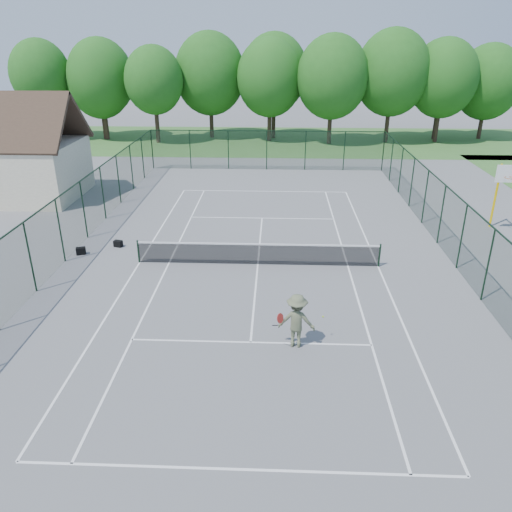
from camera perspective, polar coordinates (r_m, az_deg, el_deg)
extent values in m
plane|color=slate|center=(22.91, 0.21, -0.96)|extent=(140.00, 140.00, 0.00)
cube|color=#417632|center=(51.70, 1.52, 13.06)|extent=(80.00, 16.00, 0.01)
cube|color=white|center=(34.07, 0.98, 7.41)|extent=(10.97, 0.08, 0.01)
cube|color=white|center=(13.10, -1.96, -23.19)|extent=(10.97, 0.08, 0.01)
cube|color=white|center=(28.85, 0.70, 4.36)|extent=(8.23, 0.08, 0.01)
cube|color=white|center=(17.31, -0.62, -9.83)|extent=(8.23, 0.08, 0.01)
cube|color=white|center=(23.38, 13.77, -1.16)|extent=(0.08, 23.77, 0.01)
cube|color=white|center=(23.74, -13.14, -0.70)|extent=(0.08, 23.77, 0.01)
cube|color=white|center=(23.14, 10.45, -1.12)|extent=(0.08, 23.77, 0.01)
cube|color=white|center=(23.42, -9.91, -0.77)|extent=(0.08, 23.77, 0.01)
cube|color=white|center=(22.91, 0.21, -0.96)|extent=(0.08, 12.80, 0.01)
cylinder|color=black|center=(23.53, -13.30, 0.51)|extent=(0.08, 0.08, 1.10)
cylinder|color=black|center=(23.16, 13.94, 0.06)|extent=(0.08, 0.08, 1.10)
cube|color=black|center=(22.71, 0.21, 0.18)|extent=(11.00, 0.02, 0.96)
cube|color=white|center=(22.51, 0.21, 1.35)|extent=(11.00, 0.05, 0.07)
cube|color=#17311F|center=(39.64, 1.23, 11.97)|extent=(18.00, 0.02, 3.00)
cube|color=#17311F|center=(23.78, 22.45, 2.02)|extent=(0.02, 36.00, 3.00)
cube|color=#17311F|center=(24.37, -21.47, 2.68)|extent=(0.02, 36.00, 3.00)
cube|color=black|center=(39.36, 1.25, 14.11)|extent=(18.00, 0.05, 0.05)
cube|color=black|center=(23.31, 23.02, 5.44)|extent=(0.05, 36.00, 0.05)
cube|color=black|center=(23.91, -22.00, 6.03)|extent=(0.05, 36.00, 0.05)
cube|color=beige|center=(35.94, -25.85, 8.81)|extent=(8.00, 6.00, 3.50)
cube|color=#453325|center=(36.69, -25.71, 14.33)|extent=(8.60, 3.27, 3.27)
cylinder|color=#3E2A20|center=(54.18, -16.82, 14.84)|extent=(0.40, 0.40, 4.20)
ellipsoid|color=#276C1F|center=(53.78, -17.33, 18.93)|extent=(6.40, 6.40, 7.40)
cylinder|color=#3E2A20|center=(51.36, 1.54, 15.36)|extent=(0.40, 0.40, 4.20)
ellipsoid|color=#276C1F|center=(50.94, 1.59, 19.70)|extent=(6.40, 6.40, 7.40)
cylinder|color=#3E2A20|center=(53.70, 20.03, 14.36)|extent=(0.40, 0.40, 4.20)
ellipsoid|color=#276C1F|center=(53.30, 20.64, 18.48)|extent=(6.40, 6.40, 7.40)
cylinder|color=#FCC903|center=(29.89, 25.70, 6.20)|extent=(0.12, 0.12, 3.50)
cube|color=#FCC903|center=(29.11, 26.57, 8.91)|extent=(0.08, 0.90, 0.08)
cube|color=white|center=(28.75, 26.86, 8.39)|extent=(1.20, 0.05, 0.90)
torus|color=#C24E0D|center=(28.58, 26.98, 7.97)|extent=(0.48, 0.48, 0.02)
cube|color=black|center=(25.35, -19.38, 0.55)|extent=(0.50, 0.38, 0.35)
cube|color=black|center=(25.73, -15.48, 1.37)|extent=(0.47, 0.36, 0.32)
imported|color=#5D6446|center=(16.72, 4.67, -7.39)|extent=(1.32, 0.87, 1.91)
sphere|color=#9CCB26|center=(17.16, 7.67, -6.89)|extent=(0.07, 0.07, 0.07)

